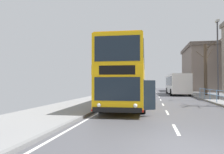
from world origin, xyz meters
TOP-DOWN VIEW (x-y plane):
  - ground at (-0.72, -0.00)m, footprint 15.80×140.00m
  - double_decker_bus_main at (-2.69, 9.89)m, footprint 3.47×11.12m
  - background_bus_far_lane at (2.86, 28.06)m, footprint 2.80×10.44m
  - street_lamp_far_side at (5.49, 16.79)m, footprint 0.28×0.60m
  - bare_tree_far_00 at (6.19, 24.70)m, footprint 3.18×2.10m
  - background_building_01 at (13.21, 43.14)m, footprint 14.07×13.58m

SIDE VIEW (x-z plane):
  - ground at x=-0.72m, z-range -0.06..0.14m
  - background_bus_far_lane at x=2.86m, z-range 0.15..3.14m
  - double_decker_bus_main at x=-2.69m, z-range 0.10..4.43m
  - bare_tree_far_00 at x=6.19m, z-range 0.04..7.33m
  - street_lamp_far_side at x=5.49m, z-range 0.75..8.57m
  - background_building_01 at x=13.21m, z-range 0.03..9.55m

